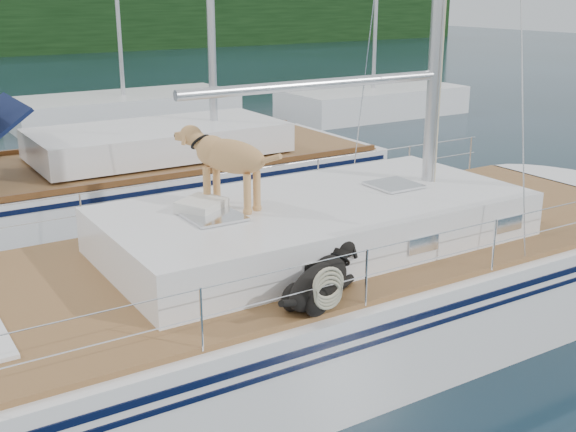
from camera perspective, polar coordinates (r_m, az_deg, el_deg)
ground at (r=9.08m, az=-2.04°, el=-10.51°), size 120.00×120.00×0.00m
main_sailboat at (r=8.82m, az=-1.58°, el=-6.49°), size 12.00×3.90×14.01m
neighbor_sailboat at (r=14.18m, az=-14.05°, el=2.11°), size 11.00×3.50×13.30m
bg_boat_center at (r=24.61m, az=-12.80°, el=8.18°), size 7.20×3.00×11.65m
bg_boat_east at (r=25.85m, az=6.70°, el=8.94°), size 6.40×3.00×11.65m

